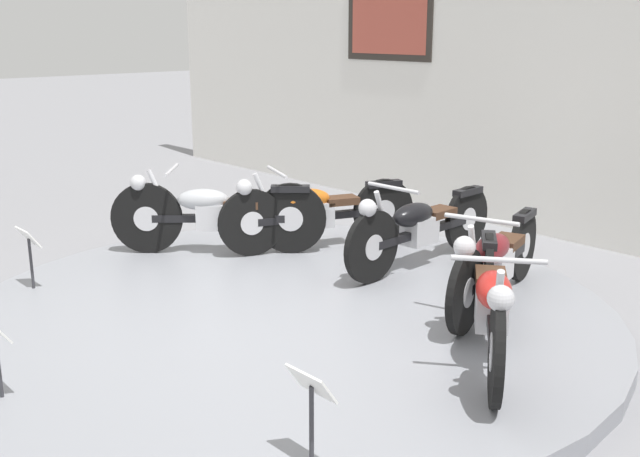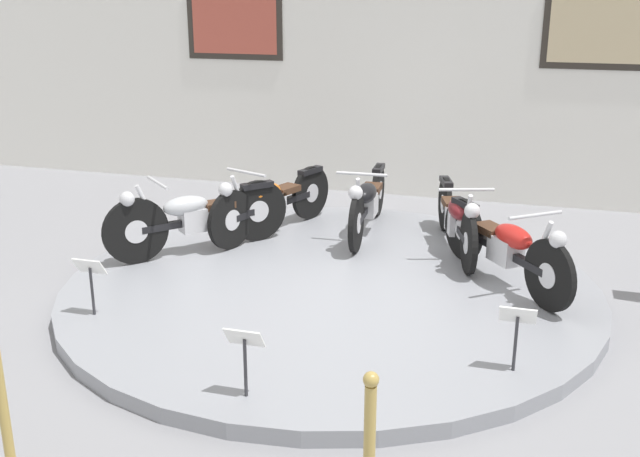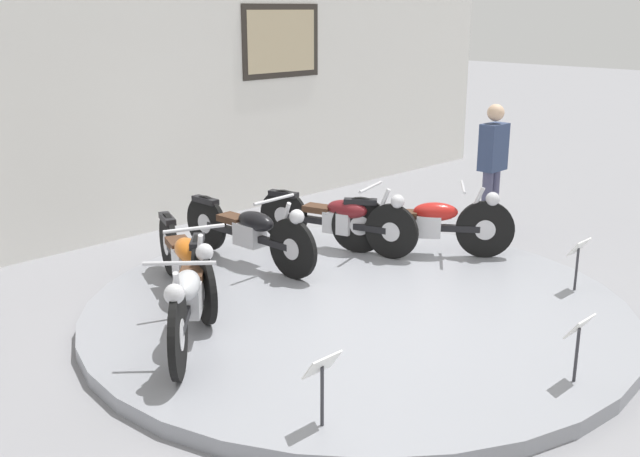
# 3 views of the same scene
# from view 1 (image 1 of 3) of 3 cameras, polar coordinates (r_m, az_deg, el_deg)

# --- Properties ---
(ground_plane) EXTENTS (60.00, 60.00, 0.00)m
(ground_plane) POSITION_cam_1_polar(r_m,az_deg,el_deg) (5.79, -2.53, -7.18)
(ground_plane) COLOR gray
(display_platform) EXTENTS (4.97, 4.97, 0.13)m
(display_platform) POSITION_cam_1_polar(r_m,az_deg,el_deg) (5.76, -2.53, -6.60)
(display_platform) COLOR gray
(display_platform) RESTS_ON ground_plane
(back_wall) EXTENTS (14.00, 0.22, 4.16)m
(back_wall) POSITION_cam_1_polar(r_m,az_deg,el_deg) (8.26, 18.40, 13.59)
(back_wall) COLOR white
(back_wall) RESTS_ON ground_plane
(motorcycle_silver) EXTENTS (1.40, 1.53, 0.81)m
(motorcycle_silver) POSITION_cam_1_polar(r_m,az_deg,el_deg) (7.06, -8.07, 1.28)
(motorcycle_silver) COLOR black
(motorcycle_silver) RESTS_ON display_platform
(motorcycle_orange) EXTENTS (0.79, 1.87, 0.79)m
(motorcycle_orange) POSITION_cam_1_polar(r_m,az_deg,el_deg) (7.12, -0.36, 1.42)
(motorcycle_orange) COLOR black
(motorcycle_orange) RESTS_ON display_platform
(motorcycle_black) EXTENTS (0.54, 1.97, 0.79)m
(motorcycle_black) POSITION_cam_1_polar(r_m,az_deg,el_deg) (6.65, 7.60, 0.25)
(motorcycle_black) COLOR black
(motorcycle_black) RESTS_ON display_platform
(motorcycle_maroon) EXTENTS (0.69, 1.89, 0.78)m
(motorcycle_maroon) POSITION_cam_1_polar(r_m,az_deg,el_deg) (5.81, 13.21, -2.28)
(motorcycle_maroon) COLOR black
(motorcycle_maroon) RESTS_ON display_platform
(motorcycle_red) EXTENTS (1.26, 1.59, 0.79)m
(motorcycle_red) POSITION_cam_1_polar(r_m,az_deg,el_deg) (4.90, 12.97, -5.43)
(motorcycle_red) COLOR black
(motorcycle_red) RESTS_ON display_platform
(info_placard_front_left) EXTENTS (0.26, 0.11, 0.51)m
(info_placard_front_left) POSITION_cam_1_polar(r_m,az_deg,el_deg) (6.47, -21.27, -1.19)
(info_placard_front_left) COLOR #333338
(info_placard_front_left) RESTS_ON display_platform
(info_placard_front_right) EXTENTS (0.26, 0.11, 0.51)m
(info_placard_front_right) POSITION_cam_1_polar(r_m,az_deg,el_deg) (3.65, -0.66, -12.68)
(info_placard_front_right) COLOR #333338
(info_placard_front_right) RESTS_ON display_platform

